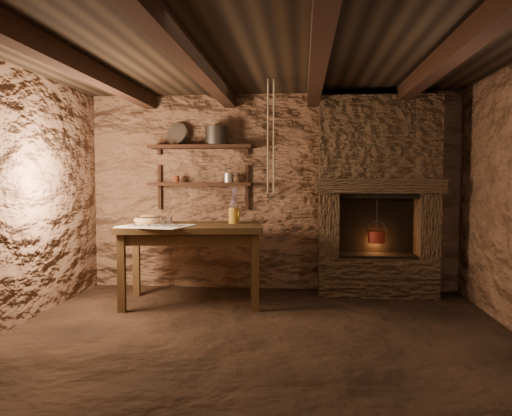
# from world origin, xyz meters

# --- Properties ---
(floor) EXTENTS (4.50, 4.50, 0.00)m
(floor) POSITION_xyz_m (0.00, 0.00, 0.00)
(floor) COLOR black
(floor) RESTS_ON ground
(back_wall) EXTENTS (4.50, 0.04, 2.40)m
(back_wall) POSITION_xyz_m (0.00, 2.00, 1.20)
(back_wall) COLOR brown
(back_wall) RESTS_ON floor
(front_wall) EXTENTS (4.50, 0.04, 2.40)m
(front_wall) POSITION_xyz_m (0.00, -2.00, 1.20)
(front_wall) COLOR brown
(front_wall) RESTS_ON floor
(left_wall) EXTENTS (0.04, 4.00, 2.40)m
(left_wall) POSITION_xyz_m (-2.25, 0.00, 1.20)
(left_wall) COLOR brown
(left_wall) RESTS_ON floor
(ceiling) EXTENTS (4.50, 4.00, 0.04)m
(ceiling) POSITION_xyz_m (0.00, 0.00, 2.40)
(ceiling) COLOR black
(ceiling) RESTS_ON back_wall
(beam_far_left) EXTENTS (0.14, 3.95, 0.16)m
(beam_far_left) POSITION_xyz_m (-1.50, 0.00, 2.31)
(beam_far_left) COLOR black
(beam_far_left) RESTS_ON ceiling
(beam_mid_left) EXTENTS (0.14, 3.95, 0.16)m
(beam_mid_left) POSITION_xyz_m (-0.50, 0.00, 2.31)
(beam_mid_left) COLOR black
(beam_mid_left) RESTS_ON ceiling
(beam_mid_right) EXTENTS (0.14, 3.95, 0.16)m
(beam_mid_right) POSITION_xyz_m (0.50, 0.00, 2.31)
(beam_mid_right) COLOR black
(beam_mid_right) RESTS_ON ceiling
(beam_far_right) EXTENTS (0.14, 3.95, 0.16)m
(beam_far_right) POSITION_xyz_m (1.50, 0.00, 2.31)
(beam_far_right) COLOR black
(beam_far_right) RESTS_ON ceiling
(shelf_lower) EXTENTS (1.25, 0.30, 0.04)m
(shelf_lower) POSITION_xyz_m (-0.85, 1.84, 1.30)
(shelf_lower) COLOR black
(shelf_lower) RESTS_ON back_wall
(shelf_upper) EXTENTS (1.25, 0.30, 0.04)m
(shelf_upper) POSITION_xyz_m (-0.85, 1.84, 1.75)
(shelf_upper) COLOR black
(shelf_upper) RESTS_ON back_wall
(hearth) EXTENTS (1.43, 0.51, 2.30)m
(hearth) POSITION_xyz_m (1.25, 1.77, 1.23)
(hearth) COLOR #39291C
(hearth) RESTS_ON floor
(work_table) EXTENTS (1.61, 1.04, 0.87)m
(work_table) POSITION_xyz_m (-0.82, 1.17, 0.47)
(work_table) COLOR #362513
(work_table) RESTS_ON floor
(linen_cloth) EXTENTS (0.79, 0.70, 0.01)m
(linen_cloth) POSITION_xyz_m (-1.13, 0.94, 0.87)
(linen_cloth) COLOR silver
(linen_cloth) RESTS_ON work_table
(pewter_cutlery_row) EXTENTS (0.61, 0.35, 0.01)m
(pewter_cutlery_row) POSITION_xyz_m (-1.13, 0.91, 0.88)
(pewter_cutlery_row) COLOR gray
(pewter_cutlery_row) RESTS_ON linen_cloth
(drinking_glasses) EXTENTS (0.22, 0.07, 0.09)m
(drinking_glasses) POSITION_xyz_m (-1.11, 1.07, 0.92)
(drinking_glasses) COLOR white
(drinking_glasses) RESTS_ON linen_cloth
(stoneware_jug) EXTENTS (0.14, 0.14, 0.41)m
(stoneware_jug) POSITION_xyz_m (-0.38, 1.34, 1.04)
(stoneware_jug) COLOR #AF8121
(stoneware_jug) RESTS_ON work_table
(wooden_bowl) EXTENTS (0.35, 0.35, 0.12)m
(wooden_bowl) POSITION_xyz_m (-1.31, 1.22, 0.91)
(wooden_bowl) COLOR #9D7244
(wooden_bowl) RESTS_ON work_table
(iron_stockpot) EXTENTS (0.30, 0.30, 0.20)m
(iron_stockpot) POSITION_xyz_m (-0.66, 1.84, 1.87)
(iron_stockpot) COLOR #2E2C29
(iron_stockpot) RESTS_ON shelf_upper
(tin_pan) EXTENTS (0.32, 0.23, 0.29)m
(tin_pan) POSITION_xyz_m (-1.17, 1.94, 1.92)
(tin_pan) COLOR #AAAAA4
(tin_pan) RESTS_ON shelf_upper
(small_kettle) EXTENTS (0.17, 0.13, 0.17)m
(small_kettle) POSITION_xyz_m (-0.51, 1.84, 1.37)
(small_kettle) COLOR #AAAAA4
(small_kettle) RESTS_ON shelf_lower
(rusty_tin) EXTENTS (0.10, 0.10, 0.08)m
(rusty_tin) POSITION_xyz_m (-1.16, 1.84, 1.36)
(rusty_tin) COLOR #602713
(rusty_tin) RESTS_ON shelf_lower
(red_pot) EXTENTS (0.25, 0.25, 0.54)m
(red_pot) POSITION_xyz_m (1.24, 1.72, 0.70)
(red_pot) COLOR maroon
(red_pot) RESTS_ON hearth
(hanging_ropes) EXTENTS (0.08, 0.08, 1.20)m
(hanging_ropes) POSITION_xyz_m (0.05, 1.05, 1.80)
(hanging_ropes) COLOR beige
(hanging_ropes) RESTS_ON ceiling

